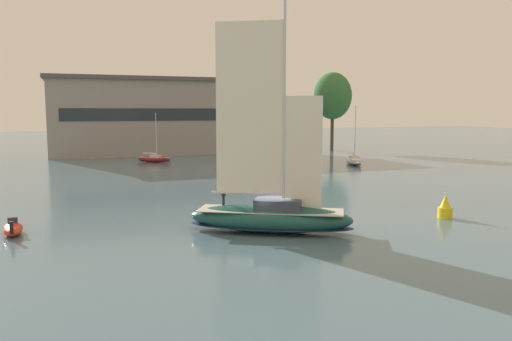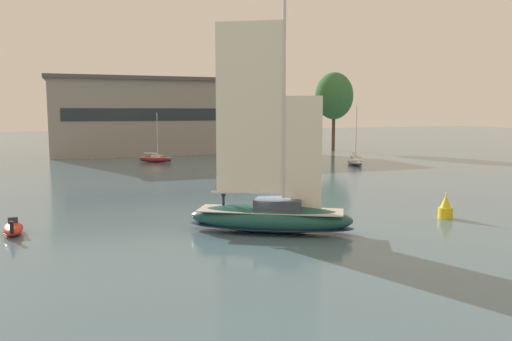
{
  "view_description": "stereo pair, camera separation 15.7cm",
  "coord_description": "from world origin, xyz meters",
  "px_view_note": "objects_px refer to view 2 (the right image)",
  "views": [
    {
      "loc": [
        -13.14,
        -32.84,
        8.71
      ],
      "look_at": [
        0.0,
        3.0,
        4.15
      ],
      "focal_mm": 35.0,
      "sensor_mm": 36.0,
      "label": 1
    },
    {
      "loc": [
        -12.99,
        -32.89,
        8.71
      ],
      "look_at": [
        0.0,
        3.0,
        4.15
      ],
      "focal_mm": 35.0,
      "sensor_mm": 36.0,
      "label": 2
    }
  ],
  "objects_px": {
    "sailboat_moored_near_marina": "(355,161)",
    "motor_tender": "(13,229)",
    "tree_shore_right": "(334,96)",
    "sailboat_moored_mid_channel": "(155,159)",
    "channel_buoy": "(446,208)",
    "tree_shore_center": "(262,113)",
    "sailboat_main": "(270,215)"
  },
  "relations": [
    {
      "from": "tree_shore_right",
      "to": "sailboat_main",
      "type": "height_order",
      "value": "tree_shore_right"
    },
    {
      "from": "tree_shore_center",
      "to": "channel_buoy",
      "type": "distance_m",
      "value": 67.83
    },
    {
      "from": "sailboat_moored_mid_channel",
      "to": "tree_shore_right",
      "type": "bearing_deg",
      "value": 15.54
    },
    {
      "from": "sailboat_moored_near_marina",
      "to": "channel_buoy",
      "type": "height_order",
      "value": "sailboat_moored_near_marina"
    },
    {
      "from": "sailboat_moored_near_marina",
      "to": "motor_tender",
      "type": "distance_m",
      "value": 57.21
    },
    {
      "from": "tree_shore_center",
      "to": "motor_tender",
      "type": "relative_size",
      "value": 3.58
    },
    {
      "from": "channel_buoy",
      "to": "sailboat_moored_mid_channel",
      "type": "bearing_deg",
      "value": 106.19
    },
    {
      "from": "sailboat_moored_near_marina",
      "to": "channel_buoy",
      "type": "relative_size",
      "value": 4.58
    },
    {
      "from": "tree_shore_center",
      "to": "tree_shore_right",
      "type": "xyz_separation_m",
      "value": [
        15.93,
        -2.22,
        3.62
      ]
    },
    {
      "from": "sailboat_moored_mid_channel",
      "to": "motor_tender",
      "type": "height_order",
      "value": "sailboat_moored_mid_channel"
    },
    {
      "from": "tree_shore_center",
      "to": "sailboat_moored_mid_channel",
      "type": "bearing_deg",
      "value": -151.19
    },
    {
      "from": "tree_shore_center",
      "to": "channel_buoy",
      "type": "height_order",
      "value": "tree_shore_center"
    },
    {
      "from": "sailboat_moored_near_marina",
      "to": "sailboat_main",
      "type": "bearing_deg",
      "value": -128.22
    },
    {
      "from": "tree_shore_right",
      "to": "sailboat_main",
      "type": "xyz_separation_m",
      "value": [
        -40.11,
        -64.08,
        -10.67
      ]
    },
    {
      "from": "sailboat_moored_mid_channel",
      "to": "sailboat_moored_near_marina",
      "type": "bearing_deg",
      "value": -26.47
    },
    {
      "from": "tree_shore_center",
      "to": "sailboat_moored_near_marina",
      "type": "bearing_deg",
      "value": -78.81
    },
    {
      "from": "tree_shore_right",
      "to": "sailboat_moored_near_marina",
      "type": "xyz_separation_m",
      "value": [
        -10.3,
        -26.23,
        -11.28
      ]
    },
    {
      "from": "tree_shore_center",
      "to": "motor_tender",
      "type": "bearing_deg",
      "value": -124.44
    },
    {
      "from": "tree_shore_right",
      "to": "motor_tender",
      "type": "xyz_separation_m",
      "value": [
        -57.56,
        -58.48,
        -11.53
      ]
    },
    {
      "from": "tree_shore_center",
      "to": "sailboat_main",
      "type": "relative_size",
      "value": 0.72
    },
    {
      "from": "sailboat_moored_near_marina",
      "to": "motor_tender",
      "type": "height_order",
      "value": "sailboat_moored_near_marina"
    },
    {
      "from": "sailboat_main",
      "to": "channel_buoy",
      "type": "xyz_separation_m",
      "value": [
        15.18,
        -0.52,
        -0.43
      ]
    },
    {
      "from": "motor_tender",
      "to": "channel_buoy",
      "type": "bearing_deg",
      "value": -10.61
    },
    {
      "from": "sailboat_moored_near_marina",
      "to": "channel_buoy",
      "type": "xyz_separation_m",
      "value": [
        -14.62,
        -38.36,
        0.18
      ]
    },
    {
      "from": "tree_shore_center",
      "to": "sailboat_main",
      "type": "bearing_deg",
      "value": -110.03
    },
    {
      "from": "tree_shore_right",
      "to": "sailboat_moored_mid_channel",
      "type": "height_order",
      "value": "tree_shore_right"
    },
    {
      "from": "sailboat_moored_mid_channel",
      "to": "channel_buoy",
      "type": "xyz_separation_m",
      "value": [
        15.49,
        -53.35,
        0.26
      ]
    },
    {
      "from": "sailboat_moored_mid_channel",
      "to": "channel_buoy",
      "type": "bearing_deg",
      "value": -73.81
    },
    {
      "from": "tree_shore_center",
      "to": "channel_buoy",
      "type": "relative_size",
      "value": 5.66
    },
    {
      "from": "sailboat_moored_mid_channel",
      "to": "sailboat_main",
      "type": "bearing_deg",
      "value": -89.66
    },
    {
      "from": "motor_tender",
      "to": "channel_buoy",
      "type": "relative_size",
      "value": 1.58
    },
    {
      "from": "sailboat_main",
      "to": "channel_buoy",
      "type": "distance_m",
      "value": 15.2
    }
  ]
}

